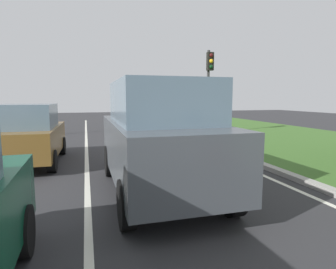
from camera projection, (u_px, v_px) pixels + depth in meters
ground_plane at (107, 154)px, 9.88m from camera, size 60.00×60.00×0.00m
lane_line_center at (87, 155)px, 9.69m from camera, size 0.12×32.00×0.01m
lane_line_right_edge at (203, 149)px, 10.88m from camera, size 0.12×32.00×0.01m
grass_verge_right at (308, 143)px, 12.23m from camera, size 9.00×48.00×0.06m
curb_right at (215, 147)px, 11.01m from camera, size 0.24×48.00×0.12m
car_suv_ahead at (159, 137)px, 5.77m from camera, size 1.97×4.50×2.28m
car_hatchback_far at (29, 135)px, 8.33m from camera, size 1.80×3.74×1.78m
traffic_light_near_right at (209, 77)px, 14.49m from camera, size 0.32×0.50×4.37m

